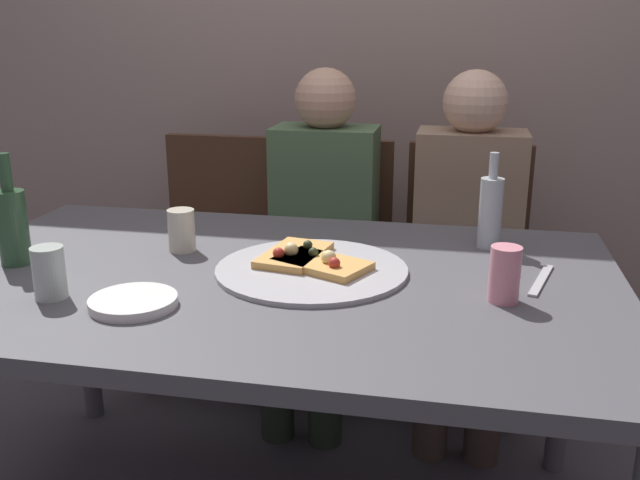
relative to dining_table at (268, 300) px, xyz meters
The scene contains 17 objects.
back_wall 1.53m from the dining_table, 90.00° to the left, with size 6.00×0.10×2.60m, color gray.
dining_table is the anchor object (origin of this frame).
pizza_tray 0.13m from the dining_table, 19.36° to the left, with size 0.46×0.46×0.01m, color #ADADB2.
pizza_slice_last 0.14m from the dining_table, 63.94° to the left, with size 0.16×0.24×0.05m.
pizza_slice_extra 0.16m from the dining_table, 16.31° to the left, with size 0.25×0.21×0.05m.
wine_bottle 0.65m from the dining_table, behind, with size 0.07×0.07×0.28m.
beer_bottle 0.63m from the dining_table, 31.80° to the left, with size 0.06×0.06×0.25m.
tumbler_near 0.32m from the dining_table, 153.90° to the left, with size 0.07×0.07×0.11m, color beige.
tumbler_far 0.50m from the dining_table, 150.18° to the right, with size 0.07×0.07×0.11m, color #B7C6BC.
soda_can 0.56m from the dining_table, ahead, with size 0.07×0.07×0.12m, color pink.
plate_stack 0.34m from the dining_table, 131.51° to the right, with size 0.18×0.18×0.02m, color white.
table_knife 0.64m from the dining_table, ahead, with size 0.22×0.02×0.01m, color #B7B7BC.
chair_left 1.04m from the dining_table, 117.15° to the left, with size 0.44×0.44×0.90m.
chair_middle 0.93m from the dining_table, 91.75° to the left, with size 0.44×0.44×0.90m.
chair_right 1.04m from the dining_table, 62.86° to the left, with size 0.44×0.44×0.90m.
guest_in_sweater 0.77m from the dining_table, 92.09° to the left, with size 0.36×0.56×1.17m.
guest_in_beanie 0.90m from the dining_table, 58.44° to the left, with size 0.36×0.56×1.17m.
Camera 1 is at (0.44, -1.50, 1.30)m, focal length 39.27 mm.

